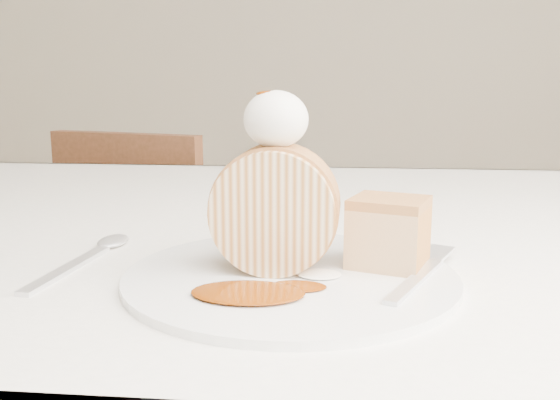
# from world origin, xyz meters

# --- Properties ---
(table) EXTENTS (1.40, 0.90, 0.75)m
(table) POSITION_xyz_m (0.00, 0.20, 0.66)
(table) COLOR silver
(table) RESTS_ON ground
(chair_far) EXTENTS (0.46, 0.46, 0.80)m
(chair_far) POSITION_xyz_m (-0.40, 0.90, 0.46)
(chair_far) COLOR brown
(chair_far) RESTS_ON ground
(plate) EXTENTS (0.35, 0.35, 0.01)m
(plate) POSITION_xyz_m (0.01, -0.04, 0.75)
(plate) COLOR white
(plate) RESTS_ON table
(roulade_slice) EXTENTS (0.10, 0.06, 0.10)m
(roulade_slice) POSITION_xyz_m (-0.00, -0.03, 0.81)
(roulade_slice) COLOR beige
(roulade_slice) RESTS_ON plate
(cake_chunk) EXTENTS (0.08, 0.07, 0.05)m
(cake_chunk) POSITION_xyz_m (0.10, -0.01, 0.78)
(cake_chunk) COLOR #AE6E42
(cake_chunk) RESTS_ON plate
(whipped_cream) EXTENTS (0.05, 0.05, 0.05)m
(whipped_cream) POSITION_xyz_m (0.00, -0.03, 0.88)
(whipped_cream) COLOR white
(whipped_cream) RESTS_ON roulade_slice
(caramel_drizzle) EXTENTS (0.03, 0.02, 0.01)m
(caramel_drizzle) POSITION_xyz_m (-0.00, -0.02, 0.91)
(caramel_drizzle) COLOR #6D2A04
(caramel_drizzle) RESTS_ON whipped_cream
(caramel_pool) EXTENTS (0.10, 0.08, 0.00)m
(caramel_pool) POSITION_xyz_m (-0.01, -0.10, 0.76)
(caramel_pool) COLOR #6D2A04
(caramel_pool) RESTS_ON plate
(fork) EXTENTS (0.09, 0.16, 0.00)m
(fork) POSITION_xyz_m (0.11, -0.05, 0.76)
(fork) COLOR silver
(fork) RESTS_ON plate
(spoon) EXTENTS (0.04, 0.17, 0.00)m
(spoon) POSITION_xyz_m (-0.18, -0.03, 0.75)
(spoon) COLOR silver
(spoon) RESTS_ON table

